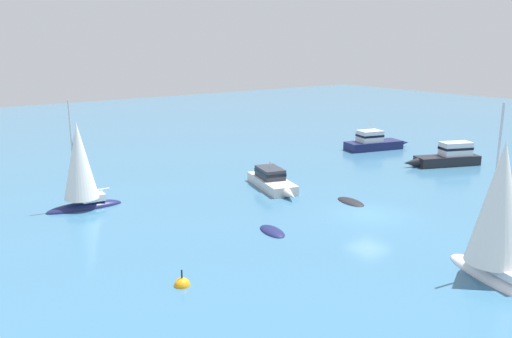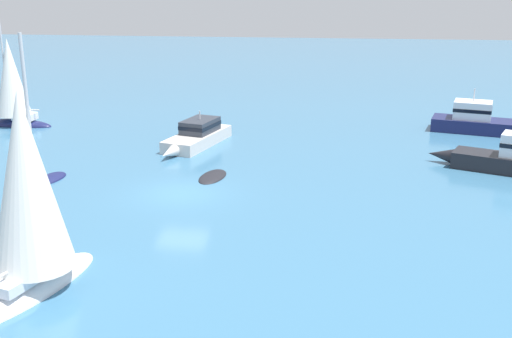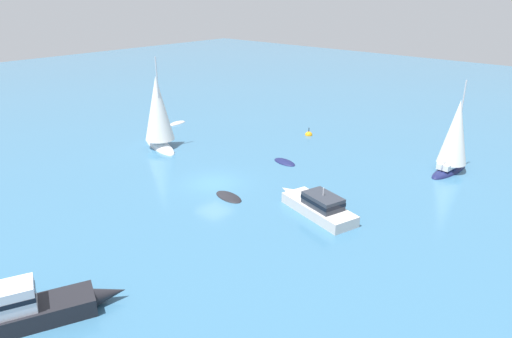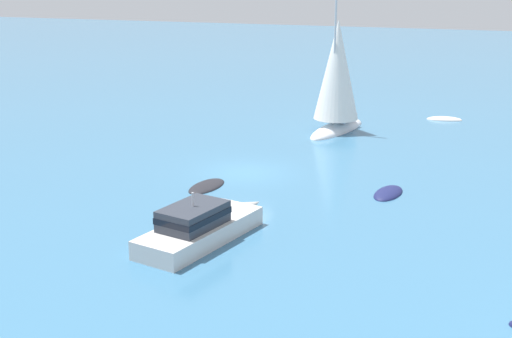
% 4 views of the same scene
% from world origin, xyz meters
% --- Properties ---
extents(ground_plane, '(160.00, 160.00, 0.00)m').
position_xyz_m(ground_plane, '(0.00, 0.00, 0.00)').
color(ground_plane, teal).
extents(rib, '(1.15, 2.44, 0.45)m').
position_xyz_m(rib, '(15.81, -9.19, 0.00)').
color(rib, silver).
rests_on(rib, ground).
extents(rib_1, '(2.67, 1.62, 0.47)m').
position_xyz_m(rib_1, '(-1.37, -7.49, 0.00)').
color(rib_1, '#191E4C').
rests_on(rib_1, ground).
extents(skiff, '(2.86, 1.69, 0.37)m').
position_xyz_m(skiff, '(-2.81, 1.07, 0.00)').
color(skiff, black).
rests_on(skiff, ground).
extents(launch, '(7.39, 3.63, 2.12)m').
position_xyz_m(launch, '(-9.33, -1.15, 0.63)').
color(launch, silver).
rests_on(launch, ground).
extents(sloop_1, '(6.46, 3.53, 9.31)m').
position_xyz_m(sloop_1, '(10.41, -2.73, 3.14)').
color(sloop_1, white).
rests_on(sloop_1, ground).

